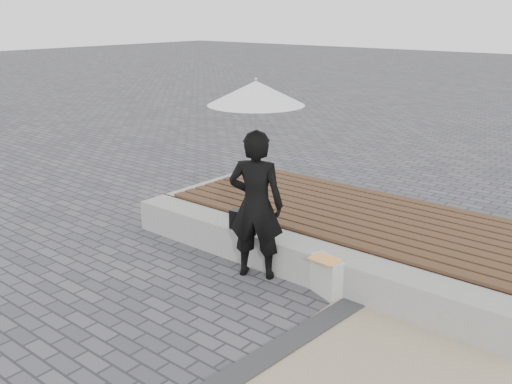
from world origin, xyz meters
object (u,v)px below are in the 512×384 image
seating_ledge (298,258)px  woman (256,205)px  parasol (256,93)px  handbag (243,221)px  canvas_tote (327,276)px

seating_ledge → woman: size_ratio=2.95×
seating_ledge → parasol: parasol is taller
woman → handbag: (-0.37, 0.20, -0.33)m
seating_ledge → canvas_tote: size_ratio=11.90×
seating_ledge → woman: 0.81m
canvas_tote → woman: bearing=-152.2°
woman → canvas_tote: 1.09m
parasol → handbag: (-0.37, 0.20, -1.57)m
woman → handbag: 0.54m
seating_ledge → parasol: bearing=-136.4°
handbag → canvas_tote: (1.25, -0.08, -0.31)m
woman → canvas_tote: size_ratio=4.04×
handbag → canvas_tote: size_ratio=0.79×
seating_ledge → woman: woman is taller
seating_ledge → parasol: (-0.35, -0.33, 1.88)m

